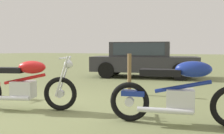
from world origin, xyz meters
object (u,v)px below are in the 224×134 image
at_px(motorcycle_red, 24,84).
at_px(fence_post_wooden, 129,74).
at_px(motorcycle_blue, 181,93).
at_px(car_charcoal, 143,58).

bearing_deg(motorcycle_red, fence_post_wooden, 43.37).
relative_size(motorcycle_red, fence_post_wooden, 1.93).
distance_m(motorcycle_blue, car_charcoal, 6.46).
xyz_separation_m(motorcycle_red, motorcycle_blue, (2.83, 0.41, 0.01)).
height_order(motorcycle_red, car_charcoal, car_charcoal).
height_order(motorcycle_blue, fence_post_wooden, fence_post_wooden).
xyz_separation_m(motorcycle_blue, car_charcoal, (-2.79, 5.82, 0.31)).
relative_size(car_charcoal, fence_post_wooden, 4.37).
xyz_separation_m(car_charcoal, fence_post_wooden, (1.08, -3.84, -0.28)).
relative_size(motorcycle_blue, fence_post_wooden, 2.02).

